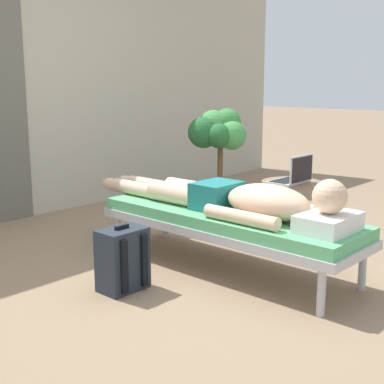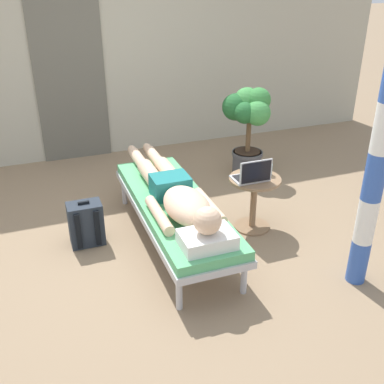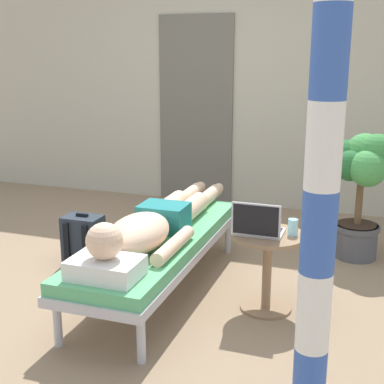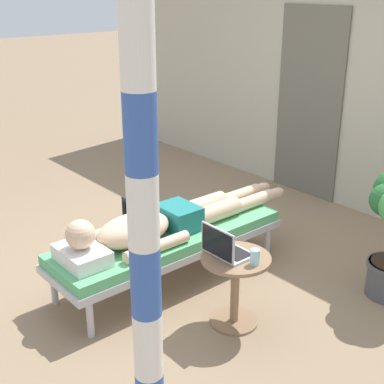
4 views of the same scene
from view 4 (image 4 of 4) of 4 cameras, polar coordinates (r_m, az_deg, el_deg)
name	(u,v)px [view 4 (image 4 of 4)]	position (r m, az deg, el deg)	size (l,w,h in m)	color
ground_plane	(168,266)	(4.61, -2.52, -7.84)	(40.00, 40.00, 0.00)	#8C7256
house_wall_back	(361,78)	(5.74, 17.54, 11.45)	(7.60, 0.20, 2.70)	#B2AD99
house_door_panel	(309,104)	(6.01, 12.36, 9.14)	(0.84, 0.03, 2.04)	#625F54
lounge_chair	(169,240)	(4.27, -2.48, -5.11)	(0.62, 1.96, 0.42)	#B7B7BC
person_reclining	(160,223)	(4.15, -3.47, -3.35)	(0.53, 2.17, 0.32)	white
side_table	(235,278)	(3.74, 4.63, -9.14)	(0.48, 0.48, 0.52)	#8C6B4C
laptop	(225,248)	(3.63, 3.48, -5.99)	(0.31, 0.24, 0.23)	silver
drink_glass	(255,257)	(3.55, 6.72, -6.87)	(0.06, 0.06, 0.11)	#99D8E5
backpack	(141,219)	(5.02, -5.47, -2.84)	(0.30, 0.26, 0.42)	#262D38
porch_post	(143,211)	(2.44, -5.22, -2.06)	(0.15, 0.15, 2.56)	#3359B2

